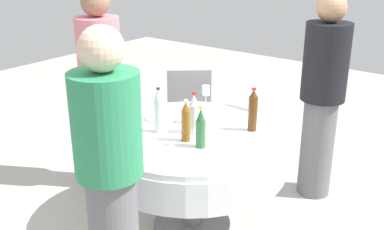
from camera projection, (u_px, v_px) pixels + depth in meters
name	position (u px, v px, depth m)	size (l,w,h in m)	color
ground_plane	(192.00, 225.00, 3.40)	(10.00, 10.00, 0.00)	#B7B2A8
dining_table	(192.00, 152.00, 3.19)	(1.30, 1.30, 0.74)	white
bottle_green_left	(129.00, 122.00, 2.97)	(0.06, 0.06, 0.27)	#2D6B38
bottle_green_mid	(201.00, 128.00, 2.87)	(0.06, 0.06, 0.27)	#2D6B38
bottle_clear_north	(159.00, 111.00, 3.09)	(0.06, 0.06, 0.31)	silver
bottle_amber_east	(186.00, 122.00, 2.95)	(0.06, 0.06, 0.28)	#8C5619
bottle_brown_near	(253.00, 111.00, 3.11)	(0.06, 0.06, 0.30)	#593314
bottle_clear_south	(194.00, 114.00, 3.08)	(0.07, 0.07, 0.29)	silver
wine_glass_east	(192.00, 111.00, 3.25)	(0.07, 0.07, 0.14)	white
wine_glass_near	(206.00, 91.00, 3.60)	(0.06, 0.06, 0.16)	white
plate_right	(162.00, 117.00, 3.38)	(0.25, 0.25, 0.02)	white
plate_far	(231.00, 117.00, 3.38)	(0.22, 0.22, 0.02)	white
spoon_mid	(223.00, 161.00, 2.72)	(0.18, 0.02, 0.01)	silver
spoon_north	(219.00, 138.00, 3.04)	(0.18, 0.02, 0.01)	silver
knife_east	(142.00, 151.00, 2.84)	(0.18, 0.02, 0.01)	silver
person_left	(110.00, 178.00, 2.31)	(0.34, 0.34, 1.61)	slate
person_mid	(323.00, 95.00, 3.54)	(0.34, 0.34, 1.62)	slate
person_north	(101.00, 87.00, 3.68)	(0.34, 0.34, 1.64)	#4C3F33
chair_south	(189.00, 103.00, 4.35)	(0.56, 0.56, 0.87)	#99999E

